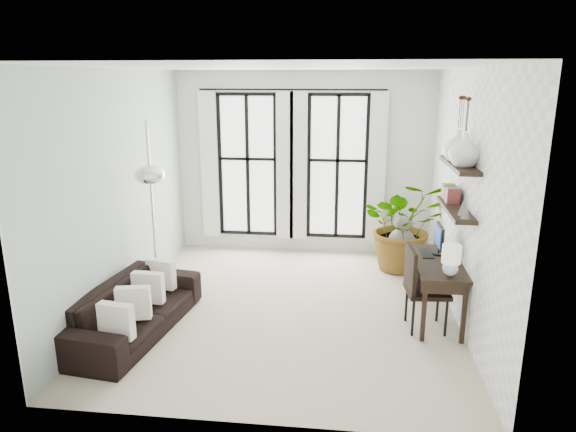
% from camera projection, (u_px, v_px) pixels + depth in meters
% --- Properties ---
extents(floor, '(5.00, 5.00, 0.00)m').
position_uv_depth(floor, '(287.00, 307.00, 7.10)').
color(floor, '#C0B298').
rests_on(floor, ground).
extents(ceiling, '(5.00, 5.00, 0.00)m').
position_uv_depth(ceiling, '(287.00, 67.00, 6.27)').
color(ceiling, white).
rests_on(ceiling, wall_back).
extents(wall_left, '(0.00, 5.00, 5.00)m').
position_uv_depth(wall_left, '(122.00, 190.00, 6.93)').
color(wall_left, '#A7BAAE').
rests_on(wall_left, floor).
extents(wall_right, '(0.00, 5.00, 5.00)m').
position_uv_depth(wall_right, '(465.00, 199.00, 6.44)').
color(wall_right, white).
rests_on(wall_right, floor).
extents(wall_back, '(4.50, 0.00, 4.50)m').
position_uv_depth(wall_back, '(304.00, 164.00, 9.08)').
color(wall_back, white).
rests_on(wall_back, floor).
extents(windows, '(3.26, 0.13, 2.65)m').
position_uv_depth(windows, '(292.00, 166.00, 9.05)').
color(windows, white).
rests_on(windows, wall_back).
extents(wall_shelves, '(0.25, 1.30, 0.60)m').
position_uv_depth(wall_shelves, '(456.00, 190.00, 6.33)').
color(wall_shelves, black).
rests_on(wall_shelves, wall_right).
extents(sofa, '(1.12, 2.25, 0.63)m').
position_uv_depth(sofa, '(134.00, 308.00, 6.34)').
color(sofa, black).
rests_on(sofa, floor).
extents(throw_pillows, '(0.40, 1.52, 0.40)m').
position_uv_depth(throw_pillows, '(141.00, 295.00, 6.28)').
color(throw_pillows, white).
rests_on(throw_pillows, sofa).
extents(plant, '(1.47, 1.31, 1.51)m').
position_uv_depth(plant, '(404.00, 225.00, 8.34)').
color(plant, '#2D7228').
rests_on(plant, floor).
extents(desk, '(0.58, 1.37, 1.20)m').
position_uv_depth(desk, '(437.00, 267.00, 6.52)').
color(desk, black).
rests_on(desk, floor).
extents(desk_chair, '(0.55, 0.55, 1.06)m').
position_uv_depth(desk_chair, '(420.00, 284.00, 6.35)').
color(desk_chair, black).
rests_on(desk_chair, floor).
extents(arc_lamp, '(0.77, 1.37, 2.58)m').
position_uv_depth(arc_lamp, '(149.00, 168.00, 6.42)').
color(arc_lamp, silver).
rests_on(arc_lamp, floor).
extents(buddha, '(0.52, 0.52, 0.93)m').
position_uv_depth(buddha, '(401.00, 248.00, 8.37)').
color(buddha, slate).
rests_on(buddha, floor).
extents(vase_a, '(0.37, 0.37, 0.38)m').
position_uv_depth(vase_a, '(465.00, 150.00, 5.91)').
color(vase_a, white).
rests_on(vase_a, shelf_upper).
extents(vase_b, '(0.37, 0.37, 0.38)m').
position_uv_depth(vase_b, '(458.00, 146.00, 6.30)').
color(vase_b, white).
rests_on(vase_b, shelf_upper).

